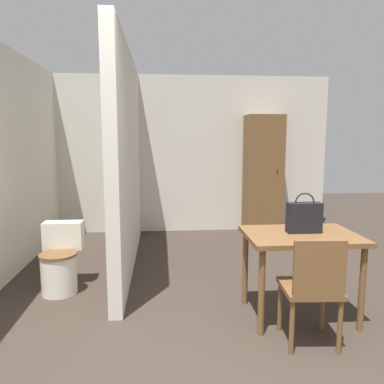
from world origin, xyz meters
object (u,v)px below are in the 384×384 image
Objects in this scene: wooden_chair at (313,287)px; toilet at (60,261)px; dining_table at (301,245)px; wooden_cabinet at (263,175)px; handbag at (304,217)px.

wooden_chair is 2.42m from toilet.
wooden_chair is at bearing -29.82° from toilet.
dining_table is 2.89m from wooden_cabinet.
wooden_chair is (-0.08, -0.46, -0.17)m from dining_table.
handbag is at bearing 44.98° from dining_table.
toilet is at bearing 161.29° from dining_table.
wooden_chair is at bearing -99.18° from wooden_cabinet.
handbag reaches higher than dining_table.
toilet is at bearing 162.27° from handbag.
dining_table is 1.39× the size of toilet.
wooden_chair reaches higher than toilet.
wooden_chair is 0.65m from handbag.
dining_table is 2.32m from toilet.
dining_table is 1.11× the size of wooden_chair.
wooden_cabinet reaches higher than wooden_chair.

